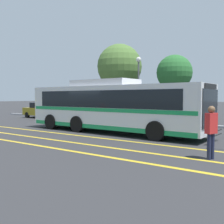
# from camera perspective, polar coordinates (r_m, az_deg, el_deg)

# --- Properties ---
(ground_plane) EXTENTS (220.00, 220.00, 0.00)m
(ground_plane) POSITION_cam_1_polar(r_m,az_deg,el_deg) (16.64, -3.73, -4.20)
(ground_plane) COLOR #2D2D30
(lane_strip_0) EXTENTS (31.69, 0.20, 0.01)m
(lane_strip_0) POSITION_cam_1_polar(r_m,az_deg,el_deg) (14.38, -5.09, -5.37)
(lane_strip_0) COLOR gold
(lane_strip_0) RESTS_ON ground_plane
(lane_strip_1) EXTENTS (31.69, 0.20, 0.01)m
(lane_strip_1) POSITION_cam_1_polar(r_m,az_deg,el_deg) (13.06, -10.30, -6.29)
(lane_strip_1) COLOR gold
(lane_strip_1) RESTS_ON ground_plane
(lane_strip_2) EXTENTS (31.69, 0.20, 0.01)m
(lane_strip_2) POSITION_cam_1_polar(r_m,az_deg,el_deg) (12.10, -15.32, -7.13)
(lane_strip_2) COLOR gold
(lane_strip_2) RESTS_ON ground_plane
(curb_strip) EXTENTS (39.69, 0.36, 0.15)m
(curb_strip) POSITION_cam_1_polar(r_m,az_deg,el_deg) (21.49, 9.71, -2.34)
(curb_strip) COLOR #99999E
(curb_strip) RESTS_ON ground_plane
(transit_bus) EXTENTS (12.07, 3.04, 3.22)m
(transit_bus) POSITION_cam_1_polar(r_m,az_deg,el_deg) (15.98, -0.05, 1.35)
(transit_bus) COLOR silver
(transit_bus) RESTS_ON ground_plane
(parked_car_0) EXTENTS (4.40, 2.23, 1.60)m
(parked_car_0) POSITION_cam_1_polar(r_m,az_deg,el_deg) (27.98, -14.96, 0.37)
(parked_car_0) COLOR olive
(parked_car_0) RESTS_ON ground_plane
(parked_car_1) EXTENTS (4.75, 2.18, 1.46)m
(parked_car_1) POSITION_cam_1_polar(r_m,az_deg,el_deg) (23.79, -4.84, -0.18)
(parked_car_1) COLOR silver
(parked_car_1) RESTS_ON ground_plane
(pedestrian_1) EXTENTS (0.37, 0.47, 1.86)m
(pedestrian_1) POSITION_cam_1_polar(r_m,az_deg,el_deg) (9.68, 20.76, -3.41)
(pedestrian_1) COLOR #191E38
(pedestrian_1) RESTS_ON ground_plane
(street_lamp) EXTENTS (0.43, 0.43, 5.64)m
(street_lamp) POSITION_cam_1_polar(r_m,az_deg,el_deg) (23.09, 5.80, 7.45)
(street_lamp) COLOR #59595E
(street_lamp) RESTS_ON ground_plane
(tree_0) EXTENTS (4.62, 4.62, 7.63)m
(tree_0) POSITION_cam_1_polar(r_m,az_deg,el_deg) (27.56, 1.63, 9.84)
(tree_0) COLOR #513823
(tree_0) RESTS_ON ground_plane
(tree_1) EXTENTS (3.16, 3.16, 5.92)m
(tree_1) POSITION_cam_1_polar(r_m,az_deg,el_deg) (24.24, 13.42, 8.29)
(tree_1) COLOR #513823
(tree_1) RESTS_ON ground_plane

